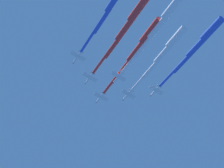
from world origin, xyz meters
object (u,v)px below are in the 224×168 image
jet_port_inner (125,28)px  jet_port_mid (158,26)px  jet_lead (137,50)px  jet_port_outer (197,46)px  jet_starboard_inner (163,53)px

jet_port_inner → jet_port_mid: (-6.34, 14.81, -1.92)m
jet_lead → jet_port_inner: bearing=7.3°
jet_port_inner → jet_port_outer: size_ratio=1.02×
jet_port_outer → jet_lead: bearing=-59.6°
jet_lead → jet_port_inner: size_ratio=1.04×
jet_port_inner → jet_starboard_inner: jet_port_inner is taller
jet_port_inner → jet_port_outer: (-29.55, 24.39, 0.25)m
jet_port_inner → jet_starboard_inner: 24.92m
jet_lead → jet_port_inner: jet_port_inner is taller
jet_starboard_inner → jet_port_outer: jet_port_outer is taller
jet_lead → jet_port_inner: (14.17, 1.82, 0.40)m
jet_starboard_inner → jet_lead: bearing=-47.5°
jet_port_inner → jet_port_mid: size_ratio=0.98×
jet_port_inner → jet_starboard_inner: size_ratio=1.07×
jet_port_inner → jet_starboard_inner: bearing=160.4°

